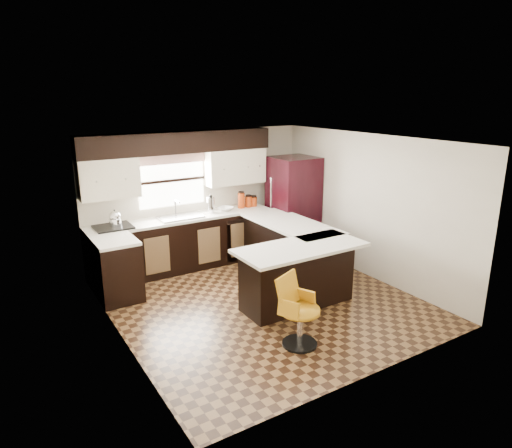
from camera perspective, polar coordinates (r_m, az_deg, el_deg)
floor at (r=6.97m, az=0.84°, el=-9.65°), size 4.40×4.40×0.00m
ceiling at (r=6.31m, az=0.93°, el=10.38°), size 4.40×4.40×0.00m
wall_back at (r=8.41m, az=-7.24°, el=3.43°), size 4.40×0.00×4.40m
wall_front at (r=4.93m, az=14.90°, el=-6.23°), size 4.40×0.00×4.40m
wall_left at (r=5.74m, az=-17.10°, el=-3.24°), size 0.00×4.40×4.40m
wall_right at (r=7.84m, az=13.93°, el=2.13°), size 0.00×4.40×4.40m
base_cab_back at (r=8.18m, az=-9.04°, el=-2.48°), size 3.30×0.60×0.90m
base_cab_left at (r=7.20m, az=-16.94°, el=-5.62°), size 0.60×0.70×0.90m
counter_back at (r=8.04m, az=-9.18°, el=0.71°), size 3.30×0.60×0.04m
counter_left at (r=7.04m, az=-17.25°, el=-2.04°), size 0.60×0.70×0.04m
soffit at (r=7.93m, az=-9.63°, el=10.04°), size 3.40×0.35×0.36m
upper_cab_left at (r=7.63m, az=-17.97°, el=5.45°), size 0.94×0.35×0.64m
upper_cab_right at (r=8.46m, az=-2.65°, el=7.20°), size 1.14×0.35×0.64m
window_pane at (r=8.14m, az=-10.48°, el=5.37°), size 1.20×0.02×0.90m
valance at (r=8.04m, az=-10.51°, el=8.06°), size 1.30×0.06×0.18m
sink at (r=7.99m, az=-9.47°, el=0.89°), size 0.75×0.45×0.03m
dishwasher at (r=8.36m, az=-1.94°, el=-2.01°), size 0.58×0.03×0.78m
cooktop at (r=7.65m, az=-17.43°, el=-0.35°), size 0.58×0.50×0.02m
peninsula_long at (r=7.74m, az=3.98°, el=-3.38°), size 0.60×1.95×0.90m
peninsula_return at (r=6.72m, az=5.19°, el=-6.53°), size 1.65×0.60×0.90m
counter_pen_long at (r=7.63m, az=4.35°, el=0.03°), size 0.84×1.95×0.04m
counter_pen_return at (r=6.47m, az=5.63°, el=-2.96°), size 1.89×0.84×0.04m
refrigerator at (r=8.76m, az=4.67°, el=2.25°), size 0.80×0.77×1.88m
bar_chair at (r=5.70m, az=5.58°, el=-10.89°), size 0.64×0.64×0.90m
kettle at (r=7.63m, az=-17.22°, el=0.74°), size 0.20×0.20×0.27m
percolator at (r=8.22m, az=-5.67°, el=2.40°), size 0.14×0.14×0.29m
mixing_bowl at (r=8.38m, az=-3.79°, el=1.91°), size 0.34×0.34×0.07m
canister_large at (r=8.53m, az=-1.85°, el=2.95°), size 0.13×0.13×0.28m
canister_med at (r=8.62m, az=-0.94°, el=2.81°), size 0.13×0.13×0.20m
canister_small at (r=8.67m, az=-0.34°, el=2.81°), size 0.14×0.14×0.18m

